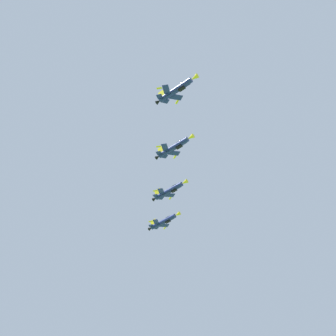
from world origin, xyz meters
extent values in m
cylinder|color=navy|center=(17.93, 71.54, 120.96)|extent=(8.72, 10.51, 1.70)
cube|color=#141947|center=(18.05, 71.63, 120.52)|extent=(7.38, 8.87, 0.84)
cone|color=yellow|center=(22.32, 65.90, 120.96)|extent=(2.71, 2.85, 1.56)
cone|color=black|center=(13.78, 76.87, 120.96)|extent=(2.06, 2.10, 1.36)
ellipsoid|color=#192333|center=(19.39, 69.33, 121.57)|extent=(3.07, 3.38, 1.39)
cube|color=black|center=(19.46, 70.00, 120.20)|extent=(2.39, 2.54, 1.15)
cube|color=navy|center=(18.85, 74.43, 121.71)|extent=(4.31, 2.57, 1.53)
cube|color=yellow|center=(19.73, 76.54, 122.38)|extent=(0.87, 1.68, 0.41)
cube|color=navy|center=(14.94, 71.39, 120.05)|extent=(3.38, 4.47, 1.53)
cube|color=yellow|center=(12.69, 71.05, 119.38)|extent=(1.70, 1.21, 0.41)
cube|color=navy|center=(15.93, 76.45, 121.45)|extent=(2.52, 2.22, 0.85)
cube|color=navy|center=(13.65, 74.68, 120.48)|extent=(2.54, 2.70, 0.85)
cube|color=yellow|center=(14.52, 74.97, 122.68)|extent=(2.40, 2.68, 2.53)
cylinder|color=navy|center=(22.69, 92.90, 119.59)|extent=(8.72, 10.51, 1.70)
cube|color=#141947|center=(22.80, 92.99, 119.14)|extent=(7.38, 8.87, 0.82)
cone|color=yellow|center=(27.09, 87.26, 119.59)|extent=(2.71, 2.85, 1.56)
cone|color=black|center=(18.54, 98.23, 119.59)|extent=(2.06, 2.10, 1.36)
ellipsoid|color=#192333|center=(24.16, 90.70, 120.19)|extent=(3.06, 3.37, 1.38)
cube|color=black|center=(24.21, 91.35, 118.82)|extent=(2.38, 2.54, 1.14)
cube|color=navy|center=(23.62, 95.80, 120.30)|extent=(4.33, 2.57, 1.47)
cube|color=yellow|center=(24.51, 97.91, 120.94)|extent=(0.87, 1.68, 0.40)
cube|color=navy|center=(19.70, 92.74, 118.71)|extent=(3.39, 4.48, 1.47)
cube|color=yellow|center=(17.43, 92.40, 118.07)|extent=(1.70, 1.20, 0.40)
cube|color=navy|center=(20.70, 97.82, 120.05)|extent=(2.53, 2.22, 0.82)
cube|color=navy|center=(18.41, 96.03, 119.12)|extent=(2.55, 2.71, 0.82)
cube|color=yellow|center=(19.31, 96.35, 121.31)|extent=(2.37, 2.66, 2.54)
cylinder|color=navy|center=(26.24, 113.56, 119.63)|extent=(8.72, 10.51, 1.70)
cube|color=#141947|center=(26.36, 113.66, 119.19)|extent=(7.38, 8.87, 0.85)
cone|color=yellow|center=(30.63, 107.92, 119.63)|extent=(2.71, 2.85, 1.56)
cone|color=black|center=(22.09, 118.89, 119.63)|extent=(2.06, 2.10, 1.36)
ellipsoid|color=#192333|center=(27.70, 111.35, 120.23)|extent=(3.07, 3.38, 1.40)
cube|color=black|center=(27.77, 112.02, 118.87)|extent=(2.39, 2.54, 1.15)
cube|color=navy|center=(27.15, 116.45, 120.39)|extent=(4.31, 2.57, 1.55)
cube|color=yellow|center=(28.03, 118.55, 121.07)|extent=(0.87, 1.68, 0.41)
cube|color=navy|center=(23.26, 113.42, 118.71)|extent=(3.38, 4.46, 1.55)
cube|color=yellow|center=(21.00, 113.08, 118.03)|extent=(1.71, 1.21, 0.41)
cube|color=navy|center=(24.24, 118.47, 120.12)|extent=(2.52, 2.22, 0.86)
cube|color=navy|center=(21.96, 116.70, 119.14)|extent=(2.54, 2.70, 0.86)
cube|color=yellow|center=(22.82, 116.99, 121.34)|extent=(2.41, 2.68, 2.52)
cylinder|color=navy|center=(29.03, 134.24, 122.57)|extent=(8.72, 10.51, 1.70)
cube|color=#141947|center=(29.13, 134.32, 122.12)|extent=(7.38, 8.87, 0.79)
cone|color=yellow|center=(33.42, 128.60, 122.57)|extent=(2.71, 2.85, 1.56)
cone|color=black|center=(24.88, 139.56, 122.57)|extent=(2.06, 2.10, 1.36)
ellipsoid|color=#192333|center=(30.51, 132.05, 123.18)|extent=(3.04, 3.36, 1.36)
cube|color=black|center=(30.53, 132.67, 121.79)|extent=(2.37, 2.53, 1.11)
cube|color=navy|center=(29.97, 137.15, 123.22)|extent=(4.36, 2.58, 1.37)
cube|color=yellow|center=(30.87, 139.27, 123.80)|extent=(0.87, 1.68, 0.39)
cube|color=navy|center=(26.02, 134.07, 121.76)|extent=(3.40, 4.51, 1.37)
cube|color=yellow|center=(23.74, 133.71, 121.17)|extent=(1.70, 1.20, 0.39)
cube|color=navy|center=(27.05, 139.16, 122.99)|extent=(2.54, 2.23, 0.77)
cube|color=navy|center=(24.74, 137.36, 122.14)|extent=(2.55, 2.72, 0.77)
cube|color=yellow|center=(25.68, 137.71, 124.31)|extent=(2.32, 2.62, 2.55)
camera|label=1|loc=(-2.82, -2.94, 1.89)|focal=48.81mm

